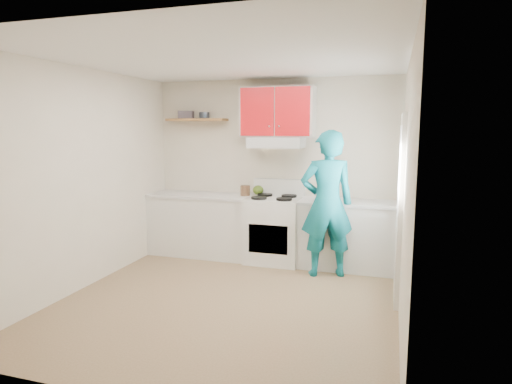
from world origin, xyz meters
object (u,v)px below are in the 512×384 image
(person, at_px, (327,204))
(tin, at_px, (204,115))
(stove, at_px, (274,230))
(kettle, at_px, (258,190))
(crock, at_px, (245,191))

(person, bearing_deg, tin, -37.09)
(tin, height_order, person, tin)
(stove, distance_m, kettle, 0.65)
(kettle, bearing_deg, person, -13.12)
(kettle, relative_size, crock, 0.95)
(stove, xyz_separation_m, tin, (-1.14, 0.19, 1.62))
(stove, bearing_deg, kettle, 143.08)
(crock, distance_m, person, 1.34)
(stove, relative_size, person, 0.49)
(kettle, bearing_deg, crock, -118.98)
(stove, height_order, kettle, kettle)
(kettle, distance_m, crock, 0.22)
(tin, height_order, kettle, tin)
(crock, bearing_deg, tin, 170.69)
(stove, height_order, person, person)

